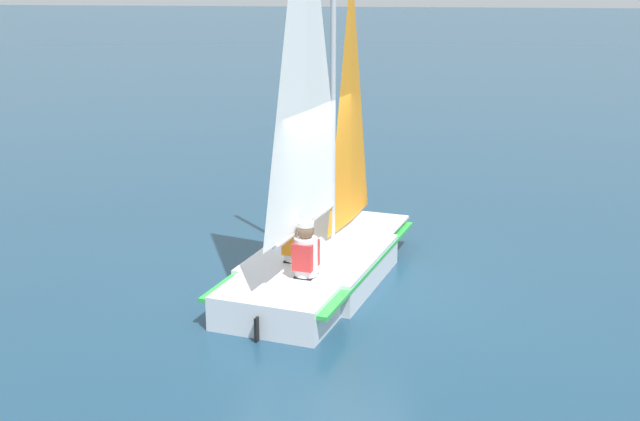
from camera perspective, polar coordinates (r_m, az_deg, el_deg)
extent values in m
plane|color=navy|center=(11.41, 0.00, -5.01)|extent=(260.00, 260.00, 0.00)
cube|color=silver|center=(11.34, 0.00, -3.98)|extent=(2.51, 2.02, 0.44)
cube|color=silver|center=(12.77, 2.51, -1.68)|extent=(1.09, 1.06, 0.44)
cube|color=silver|center=(9.95, -3.24, -6.93)|extent=(1.17, 1.55, 0.44)
cube|color=green|center=(11.29, 0.00, -3.31)|extent=(4.26, 2.34, 0.05)
cube|color=silver|center=(12.27, 1.84, -1.24)|extent=(2.09, 1.82, 0.04)
cylinder|color=#B7B7BC|center=(11.18, 0.94, 11.15)|extent=(0.08, 0.08, 5.42)
cylinder|color=#B7B7BC|center=(10.62, -0.99, -0.98)|extent=(2.06, 0.43, 0.07)
pyramid|color=white|center=(10.19, -1.06, 11.98)|extent=(1.96, 0.39, 4.72)
pyramid|color=orange|center=(11.98, 2.17, 8.26)|extent=(1.38, 0.29, 3.89)
cube|color=black|center=(9.53, -4.53, -8.45)|extent=(0.08, 0.04, 0.31)
cube|color=black|center=(10.98, -1.76, -4.60)|extent=(0.32, 0.28, 0.45)
cylinder|color=white|center=(10.82, -1.78, -2.24)|extent=(0.35, 0.35, 0.50)
cube|color=orange|center=(10.82, -1.78, -2.12)|extent=(0.38, 0.31, 0.35)
sphere|color=#A87A56|center=(10.72, -1.80, -0.47)|extent=(0.22, 0.22, 0.22)
cylinder|color=blue|center=(10.70, -1.80, -0.04)|extent=(0.24, 0.24, 0.06)
cube|color=black|center=(10.42, -1.01, -5.76)|extent=(0.32, 0.28, 0.45)
cylinder|color=white|center=(10.25, -1.02, -3.29)|extent=(0.35, 0.35, 0.50)
cube|color=red|center=(10.24, -1.02, -3.16)|extent=(0.38, 0.31, 0.35)
sphere|color=brown|center=(10.14, -1.03, -1.43)|extent=(0.22, 0.22, 0.22)
cylinder|color=white|center=(10.12, -1.03, -0.98)|extent=(0.24, 0.24, 0.06)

